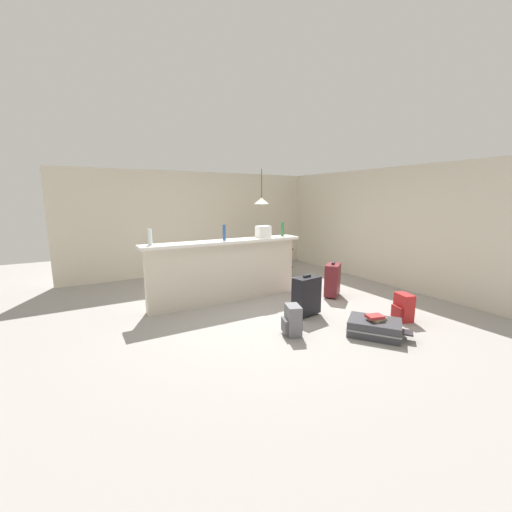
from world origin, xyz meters
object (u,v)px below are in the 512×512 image
Objects in this scene: suitcase_upright_black at (306,295)px; bottle_clear at (150,237)px; dining_table at (264,252)px; backpack_grey at (292,321)px; suitcase_flat_charcoal at (375,328)px; dining_chair_near_partition at (278,262)px; pendant_lamp at (262,201)px; suitcase_upright_maroon at (333,280)px; backpack_red at (403,308)px; bottle_green at (282,229)px; book_stack at (376,318)px; bottle_blue at (224,232)px; grocery_bag at (263,232)px.

bottle_clear is at bearing 147.11° from suitcase_upright_black.
backpack_grey is at bearing -113.81° from dining_table.
dining_table is at bearing 85.37° from suitcase_flat_charcoal.
dining_table reaches higher than backpack_grey.
pendant_lamp is at bearing 92.49° from dining_chair_near_partition.
bottle_clear is 0.38× the size of suitcase_upright_black.
suitcase_upright_maroon reaches higher than backpack_red.
suitcase_flat_charcoal is 2.06× the size of backpack_grey.
pendant_lamp is 2.42m from suitcase_upright_maroon.
pendant_lamp is at bearing 81.70° from bottle_green.
dining_table is 1.18× the size of dining_chair_near_partition.
bottle_green is at bearing 129.11° from suitcase_upright_maroon.
bottle_clear reaches higher than backpack_red.
bottle_clear is at bearing 134.99° from book_stack.
book_stack is at bearing -30.84° from suitcase_flat_charcoal.
suitcase_upright_maroon is (1.91, -0.75, -0.94)m from bottle_blue.
grocery_bag is 1.35m from dining_table.
pendant_lamp is at bearing 104.59° from suitcase_upright_maroon.
dining_chair_near_partition is 2.60m from backpack_grey.
dining_table is 0.59m from dining_chair_near_partition.
bottle_blue is at bearing 96.45° from backpack_grey.
dining_chair_near_partition is (1.45, 0.47, -0.75)m from bottle_blue.
bottle_blue is 1.27m from bottle_green.
bottle_clear is at bearing 177.04° from bottle_blue.
dining_table is at bearing -71.98° from pendant_lamp.
pendant_lamp is (1.43, 1.11, 0.54)m from bottle_blue.
dining_table is 3.45m from book_stack.
bottle_blue reaches higher than grocery_bag.
book_stack is (-0.82, -0.17, 0.06)m from backpack_red.
backpack_red is at bearing 11.41° from book_stack.
bottle_green is 0.88m from dining_chair_near_partition.
dining_table reaches higher than suitcase_upright_maroon.
bottle_clear is 0.94× the size of bottle_green.
backpack_grey is at bearing -142.25° from suitcase_upright_black.
pendant_lamp is at bearing 76.24° from suitcase_upright_black.
bottle_blue reaches higher than suitcase_upright_maroon.
bottle_blue is 0.66× the size of backpack_red.
dining_chair_near_partition is at bearing -87.51° from pendant_lamp.
pendant_lamp is (-0.02, 0.07, 1.16)m from dining_table.
pendant_lamp is (0.16, 1.07, 0.54)m from bottle_green.
backpack_grey is 1.00× the size of backpack_red.
pendant_lamp is at bearing 108.02° from dining_table.
backpack_red reaches higher than book_stack.
pendant_lamp is at bearing 99.83° from backpack_red.
grocery_bag is at bearing 98.64° from suitcase_flat_charcoal.
suitcase_upright_maroon is at bearing -69.45° from dining_chair_near_partition.
grocery_bag is at bearing 118.23° from backpack_red.
suitcase_flat_charcoal is at bearing -94.18° from pendant_lamp.
dining_chair_near_partition is at bearing 35.45° from grocery_bag.
bottle_blue reaches higher than dining_table.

